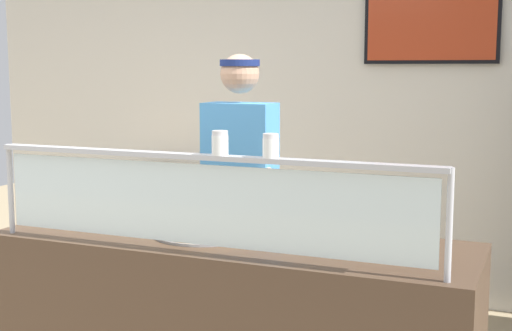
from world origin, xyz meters
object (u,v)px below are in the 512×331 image
Objects in this scene: pizza_server at (205,228)px; worker_figure at (241,194)px; pepper_flake_shaker at (271,147)px; pizza_tray at (204,231)px; parmesan_shaker at (220,145)px; pizza_box_stack at (145,175)px.

worker_figure is at bearing 95.67° from pizza_server.
worker_figure is (-0.58, 1.03, -0.39)m from pepper_flake_shaker.
worker_figure reaches higher than pizza_tray.
pepper_flake_shaker is at bearing 0.00° from parmesan_shaker.
pizza_server is 2.37m from pizza_box_stack.
pizza_server is at bearing -51.97° from pizza_box_stack.
pepper_flake_shaker is at bearing -40.20° from pizza_server.
pizza_tray is 0.25× the size of worker_figure.
pizza_server reaches higher than pizza_tray.
pizza_box_stack is (-1.46, 1.86, -0.11)m from pizza_server.
worker_figure reaches higher than pizza_server.
parmesan_shaker is 1.16m from worker_figure.
pepper_flake_shaker is 2.89m from pizza_box_stack.
parmesan_shaker is 1.04× the size of pepper_flake_shaker.
pizza_tray is at bearing 126.85° from pizza_server.
pizza_tray is at bearing -78.83° from worker_figure.
pizza_tray is at bearing 145.73° from pepper_flake_shaker.
pizza_server reaches higher than pizza_box_stack.
pizza_box_stack is (-1.44, 1.84, -0.09)m from pizza_tray.
pepper_flake_shaker reaches higher than pizza_server.
pizza_box_stack is (-1.66, 2.14, -0.52)m from parmesan_shaker.
pepper_flake_shaker is (0.42, -0.28, 0.40)m from pizza_server.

